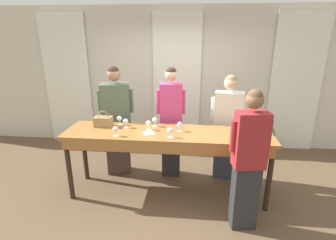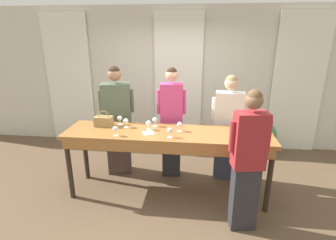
% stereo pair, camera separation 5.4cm
% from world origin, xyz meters
% --- Properties ---
extents(ground_plane, '(18.00, 18.00, 0.00)m').
position_xyz_m(ground_plane, '(0.00, 0.00, 0.00)').
color(ground_plane, brown).
extents(wall_back, '(12.00, 0.06, 2.80)m').
position_xyz_m(wall_back, '(0.00, 1.92, 1.40)').
color(wall_back, beige).
rests_on(wall_back, ground_plane).
extents(curtain_panel_left, '(0.96, 0.03, 2.69)m').
position_xyz_m(curtain_panel_left, '(-2.30, 1.85, 1.34)').
color(curtain_panel_left, white).
rests_on(curtain_panel_left, ground_plane).
extents(curtain_panel_center, '(0.96, 0.03, 2.69)m').
position_xyz_m(curtain_panel_center, '(0.00, 1.85, 1.34)').
color(curtain_panel_center, white).
rests_on(curtain_panel_center, ground_plane).
extents(curtain_panel_right, '(0.96, 0.03, 2.69)m').
position_xyz_m(curtain_panel_right, '(2.30, 1.85, 1.34)').
color(curtain_panel_right, white).
rests_on(curtain_panel_right, ground_plane).
extents(tasting_bar, '(2.88, 0.69, 0.98)m').
position_xyz_m(tasting_bar, '(0.00, -0.02, 0.88)').
color(tasting_bar, '#9E6633').
rests_on(tasting_bar, ground_plane).
extents(wine_bottle, '(0.07, 0.07, 0.33)m').
position_xyz_m(wine_bottle, '(1.14, 0.06, 1.10)').
color(wine_bottle, black).
rests_on(wine_bottle, tasting_bar).
extents(handbag, '(0.26, 0.15, 0.24)m').
position_xyz_m(handbag, '(-0.96, 0.13, 1.06)').
color(handbag, '#997A4C').
rests_on(handbag, tasting_bar).
extents(wine_glass_front_left, '(0.07, 0.07, 0.14)m').
position_xyz_m(wine_glass_front_left, '(0.17, 0.04, 1.08)').
color(wine_glass_front_left, white).
rests_on(wine_glass_front_left, tasting_bar).
extents(wine_glass_front_mid, '(0.07, 0.07, 0.14)m').
position_xyz_m(wine_glass_front_mid, '(0.06, -0.20, 1.08)').
color(wine_glass_front_mid, white).
rests_on(wine_glass_front_mid, tasting_bar).
extents(wine_glass_front_right, '(0.07, 0.07, 0.14)m').
position_xyz_m(wine_glass_front_right, '(-0.21, 0.21, 1.08)').
color(wine_glass_front_right, white).
rests_on(wine_glass_front_right, tasting_bar).
extents(wine_glass_center_left, '(0.07, 0.07, 0.14)m').
position_xyz_m(wine_glass_center_left, '(-0.28, 0.06, 1.08)').
color(wine_glass_center_left, white).
rests_on(wine_glass_center_left, tasting_bar).
extents(wine_glass_center_mid, '(0.07, 0.07, 0.14)m').
position_xyz_m(wine_glass_center_mid, '(-0.67, -0.22, 1.08)').
color(wine_glass_center_mid, white).
rests_on(wine_glass_center_mid, tasting_bar).
extents(wine_glass_center_right, '(0.07, 0.07, 0.14)m').
position_xyz_m(wine_glass_center_right, '(-0.62, 0.11, 1.07)').
color(wine_glass_center_right, white).
rests_on(wine_glass_center_right, tasting_bar).
extents(wine_glass_back_left, '(0.07, 0.07, 0.14)m').
position_xyz_m(wine_glass_back_left, '(1.08, 0.19, 1.08)').
color(wine_glass_back_left, white).
rests_on(wine_glass_back_left, tasting_bar).
extents(wine_glass_back_mid, '(0.07, 0.07, 0.14)m').
position_xyz_m(wine_glass_back_mid, '(-0.74, 0.22, 1.08)').
color(wine_glass_back_mid, white).
rests_on(wine_glass_back_mid, tasting_bar).
extents(napkin, '(0.19, 0.19, 0.00)m').
position_xyz_m(napkin, '(-0.26, -0.08, 0.98)').
color(napkin, white).
rests_on(napkin, tasting_bar).
extents(guest_olive_jacket, '(0.56, 0.36, 1.81)m').
position_xyz_m(guest_olive_jacket, '(-0.89, 0.56, 0.92)').
color(guest_olive_jacket, '#473833').
rests_on(guest_olive_jacket, ground_plane).
extents(guest_pink_top, '(0.46, 0.25, 1.80)m').
position_xyz_m(guest_pink_top, '(-0.00, 0.56, 0.94)').
color(guest_pink_top, '#28282D').
rests_on(guest_pink_top, ground_plane).
extents(guest_cream_sweater, '(0.55, 0.26, 1.70)m').
position_xyz_m(guest_cream_sweater, '(0.89, 0.56, 0.88)').
color(guest_cream_sweater, '#383D51').
rests_on(guest_cream_sweater, ground_plane).
extents(host_pouring, '(0.47, 0.27, 1.73)m').
position_xyz_m(host_pouring, '(0.99, -0.61, 0.90)').
color(host_pouring, '#28282D').
rests_on(host_pouring, ground_plane).
extents(potted_plant, '(0.30, 0.30, 0.60)m').
position_xyz_m(potted_plant, '(1.81, 1.57, 0.33)').
color(potted_plant, '#935B3D').
rests_on(potted_plant, ground_plane).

